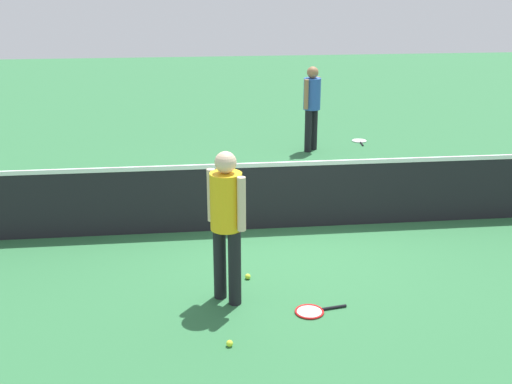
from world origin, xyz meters
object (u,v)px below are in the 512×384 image
(tennis_racket_near_player, at_px, (312,311))
(tennis_ball_near_player, at_px, (248,276))
(player_far_side, at_px, (312,101))
(tennis_ball_midcourt, at_px, (230,343))
(player_near_side, at_px, (226,215))
(tennis_racket_far_player, at_px, (359,141))

(tennis_racket_near_player, bearing_deg, tennis_ball_near_player, 124.87)
(player_far_side, distance_m, tennis_racket_near_player, 6.68)
(player_far_side, distance_m, tennis_ball_midcourt, 7.44)
(tennis_racket_near_player, height_order, tennis_ball_midcourt, tennis_ball_midcourt)
(player_near_side, relative_size, tennis_racket_far_player, 2.86)
(tennis_racket_far_player, height_order, tennis_ball_midcourt, tennis_ball_midcourt)
(player_near_side, bearing_deg, tennis_ball_near_player, 60.56)
(tennis_racket_far_player, distance_m, tennis_ball_near_player, 6.93)
(tennis_racket_far_player, xyz_separation_m, tennis_ball_midcourt, (-3.38, -7.63, 0.02))
(tennis_racket_far_player, bearing_deg, player_far_side, -153.68)
(player_far_side, bearing_deg, tennis_ball_midcourt, -107.32)
(player_far_side, height_order, tennis_racket_near_player, player_far_side)
(tennis_ball_near_player, height_order, tennis_ball_midcourt, same)
(tennis_ball_near_player, bearing_deg, player_far_side, 71.60)
(player_far_side, xyz_separation_m, tennis_ball_midcourt, (-2.20, -7.04, -0.98))
(tennis_racket_far_player, height_order, tennis_ball_near_player, tennis_ball_near_player)
(tennis_racket_near_player, xyz_separation_m, tennis_ball_midcourt, (-0.92, -0.56, 0.02))
(player_far_side, distance_m, tennis_ball_near_player, 6.01)
(player_far_side, distance_m, tennis_racket_far_player, 1.66)
(player_near_side, xyz_separation_m, tennis_ball_midcourt, (-0.05, -0.93, -0.98))
(player_far_side, bearing_deg, tennis_racket_near_player, -101.12)
(tennis_racket_near_player, relative_size, tennis_ball_midcourt, 9.14)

